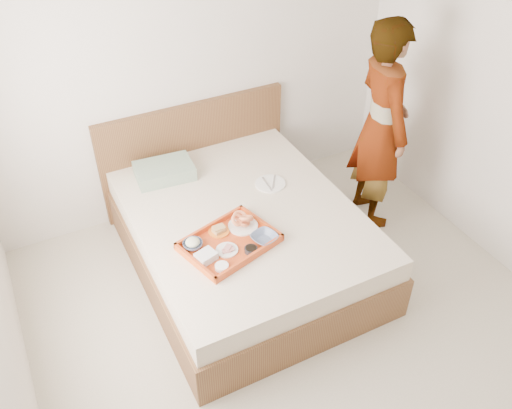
{
  "coord_description": "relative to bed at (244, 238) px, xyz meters",
  "views": [
    {
      "loc": [
        -1.39,
        -1.8,
        3.06
      ],
      "look_at": [
        -0.02,
        0.9,
        0.65
      ],
      "focal_mm": 38.22,
      "sensor_mm": 36.0,
      "label": 1
    }
  ],
  "objects": [
    {
      "name": "ground",
      "position": [
        0.07,
        -1.0,
        -0.27
      ],
      "size": [
        3.5,
        4.0,
        0.01
      ],
      "primitive_type": "cube",
      "color": "beige",
      "rests_on": "ground"
    },
    {
      "name": "wall_back",
      "position": [
        0.07,
        1.0,
        1.04
      ],
      "size": [
        3.5,
        0.01,
        2.6
      ],
      "primitive_type": "cube",
      "color": "silver",
      "rests_on": "ground"
    },
    {
      "name": "bed",
      "position": [
        0.0,
        0.0,
        0.0
      ],
      "size": [
        1.65,
        2.0,
        0.53
      ],
      "primitive_type": "cube",
      "color": "brown",
      "rests_on": "ground"
    },
    {
      "name": "headboard",
      "position": [
        0.0,
        0.97,
        0.21
      ],
      "size": [
        1.65,
        0.06,
        0.95
      ],
      "primitive_type": "cube",
      "color": "brown",
      "rests_on": "ground"
    },
    {
      "name": "pillow",
      "position": [
        -0.37,
        0.68,
        0.32
      ],
      "size": [
        0.47,
        0.34,
        0.11
      ],
      "primitive_type": "cube",
      "rotation": [
        0.0,
        0.0,
        -0.08
      ],
      "color": "gray",
      "rests_on": "bed"
    },
    {
      "name": "tray",
      "position": [
        -0.24,
        -0.28,
        0.29
      ],
      "size": [
        0.71,
        0.59,
        0.06
      ],
      "primitive_type": "cube",
      "rotation": [
        0.0,
        0.0,
        0.28
      ],
      "color": "#D15010",
      "rests_on": "bed"
    },
    {
      "name": "prawn_plate",
      "position": [
        -0.09,
        -0.16,
        0.29
      ],
      "size": [
        0.26,
        0.26,
        0.01
      ],
      "primitive_type": "cylinder",
      "rotation": [
        0.0,
        0.0,
        0.28
      ],
      "color": "white",
      "rests_on": "tray"
    },
    {
      "name": "navy_bowl_big",
      "position": [
        -0.02,
        -0.36,
        0.3
      ],
      "size": [
        0.21,
        0.21,
        0.04
      ],
      "primitive_type": "imported",
      "rotation": [
        0.0,
        0.0,
        0.28
      ],
      "color": "navy",
      "rests_on": "tray"
    },
    {
      "name": "sauce_dish",
      "position": [
        -0.15,
        -0.42,
        0.3
      ],
      "size": [
        0.11,
        0.11,
        0.03
      ],
      "primitive_type": "cylinder",
      "rotation": [
        0.0,
        0.0,
        0.28
      ],
      "color": "black",
      "rests_on": "tray"
    },
    {
      "name": "meat_plate",
      "position": [
        -0.29,
        -0.34,
        0.29
      ],
      "size": [
        0.19,
        0.19,
        0.01
      ],
      "primitive_type": "cylinder",
      "rotation": [
        0.0,
        0.0,
        0.28
      ],
      "color": "white",
      "rests_on": "tray"
    },
    {
      "name": "bread_plate",
      "position": [
        -0.26,
        -0.14,
        0.29
      ],
      "size": [
        0.18,
        0.18,
        0.01
      ],
      "primitive_type": "cylinder",
      "rotation": [
        0.0,
        0.0,
        0.28
      ],
      "color": "orange",
      "rests_on": "tray"
    },
    {
      "name": "salad_bowl",
      "position": [
        -0.48,
        -0.2,
        0.3
      ],
      "size": [
        0.17,
        0.17,
        0.04
      ],
      "primitive_type": "imported",
      "rotation": [
        0.0,
        0.0,
        0.28
      ],
      "color": "navy",
      "rests_on": "tray"
    },
    {
      "name": "plastic_tub",
      "position": [
        -0.45,
        -0.35,
        0.31
      ],
      "size": [
        0.15,
        0.14,
        0.06
      ],
      "primitive_type": "cube",
      "rotation": [
        0.0,
        0.0,
        0.28
      ],
      "color": "silver",
      "rests_on": "tray"
    },
    {
      "name": "cheese_round",
      "position": [
        -0.39,
        -0.48,
        0.3
      ],
      "size": [
        0.11,
        0.11,
        0.03
      ],
      "primitive_type": "cylinder",
      "rotation": [
        0.0,
        0.0,
        0.28
      ],
      "color": "white",
      "rests_on": "tray"
    },
    {
      "name": "dinner_plate",
      "position": [
        0.33,
        0.21,
        0.27
      ],
      "size": [
        0.31,
        0.31,
        0.01
      ],
      "primitive_type": "cylinder",
      "rotation": [
        0.0,
        0.0,
        -0.4
      ],
      "color": "white",
      "rests_on": "bed"
    },
    {
      "name": "person",
      "position": [
        1.25,
        0.08,
        0.61
      ],
      "size": [
        0.53,
        0.71,
        1.75
      ],
      "primitive_type": "imported",
      "rotation": [
        0.0,
        0.0,
        1.38
      ],
      "color": "silver",
      "rests_on": "ground"
    }
  ]
}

